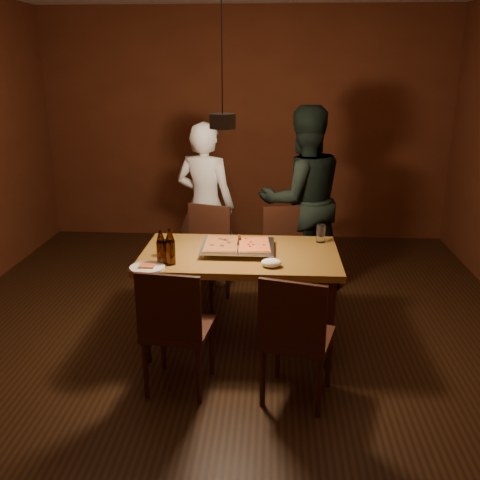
# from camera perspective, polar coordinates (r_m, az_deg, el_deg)

# --- Properties ---
(room_shell) EXTENTS (6.00, 6.00, 6.00)m
(room_shell) POSITION_cam_1_polar(r_m,az_deg,el_deg) (3.77, -1.83, 7.25)
(room_shell) COLOR #331D0D
(room_shell) RESTS_ON ground
(dining_table) EXTENTS (1.50, 0.90, 0.75)m
(dining_table) POSITION_cam_1_polar(r_m,az_deg,el_deg) (4.11, 0.00, -2.31)
(dining_table) COLOR #9B6727
(dining_table) RESTS_ON floor
(chair_far_left) EXTENTS (0.53, 0.53, 0.49)m
(chair_far_left) POSITION_cam_1_polar(r_m,az_deg,el_deg) (4.92, -3.75, -0.58)
(chair_far_left) COLOR #38190F
(chair_far_left) RESTS_ON floor
(chair_far_right) EXTENTS (0.51, 0.51, 0.49)m
(chair_far_right) POSITION_cam_1_polar(r_m,az_deg,el_deg) (4.89, 5.11, -0.74)
(chair_far_right) COLOR #38190F
(chair_far_right) RESTS_ON floor
(chair_near_left) EXTENTS (0.47, 0.47, 0.49)m
(chair_near_left) POSITION_cam_1_polar(r_m,az_deg,el_deg) (3.53, -7.02, -8.49)
(chair_near_left) COLOR #38190F
(chair_near_left) RESTS_ON floor
(chair_near_right) EXTENTS (0.52, 0.52, 0.49)m
(chair_near_right) POSITION_cam_1_polar(r_m,az_deg,el_deg) (3.41, 5.90, -9.42)
(chair_near_right) COLOR #38190F
(chair_near_right) RESTS_ON floor
(pizza_tray) EXTENTS (0.59, 0.50, 0.05)m
(pizza_tray) POSITION_cam_1_polar(r_m,az_deg,el_deg) (4.10, -0.23, -0.89)
(pizza_tray) COLOR silver
(pizza_tray) RESTS_ON dining_table
(pizza_meat) EXTENTS (0.25, 0.40, 0.02)m
(pizza_meat) POSITION_cam_1_polar(r_m,az_deg,el_deg) (4.10, -1.95, -0.40)
(pizza_meat) COLOR maroon
(pizza_meat) RESTS_ON pizza_tray
(pizza_cheese) EXTENTS (0.26, 0.39, 0.02)m
(pizza_cheese) POSITION_cam_1_polar(r_m,az_deg,el_deg) (4.08, 1.50, -0.49)
(pizza_cheese) COLOR gold
(pizza_cheese) RESTS_ON pizza_tray
(spatula) EXTENTS (0.11, 0.25, 0.04)m
(spatula) POSITION_cam_1_polar(r_m,az_deg,el_deg) (4.10, -0.03, -0.32)
(spatula) COLOR silver
(spatula) RESTS_ON pizza_tray
(beer_bottle_a) EXTENTS (0.07, 0.07, 0.25)m
(beer_bottle_a) POSITION_cam_1_polar(r_m,az_deg,el_deg) (3.86, -8.43, -0.73)
(beer_bottle_a) COLOR black
(beer_bottle_a) RESTS_ON dining_table
(beer_bottle_b) EXTENTS (0.07, 0.07, 0.27)m
(beer_bottle_b) POSITION_cam_1_polar(r_m,az_deg,el_deg) (3.83, -7.45, -0.70)
(beer_bottle_b) COLOR black
(beer_bottle_b) RESTS_ON dining_table
(water_glass_left) EXTENTS (0.08, 0.08, 0.12)m
(water_glass_left) POSITION_cam_1_polar(r_m,az_deg,el_deg) (4.03, -7.93, -0.87)
(water_glass_left) COLOR silver
(water_glass_left) RESTS_ON dining_table
(water_glass_right) EXTENTS (0.07, 0.07, 0.15)m
(water_glass_right) POSITION_cam_1_polar(r_m,az_deg,el_deg) (4.35, 8.61, 0.69)
(water_glass_right) COLOR silver
(water_glass_right) RESTS_ON dining_table
(plate_slice) EXTENTS (0.25, 0.25, 0.03)m
(plate_slice) POSITION_cam_1_polar(r_m,az_deg,el_deg) (3.81, -9.87, -2.89)
(plate_slice) COLOR white
(plate_slice) RESTS_ON dining_table
(napkin) EXTENTS (0.15, 0.11, 0.06)m
(napkin) POSITION_cam_1_polar(r_m,az_deg,el_deg) (3.79, 3.37, -2.44)
(napkin) COLOR white
(napkin) RESTS_ON dining_table
(diner_white) EXTENTS (0.68, 0.54, 1.62)m
(diner_white) POSITION_cam_1_polar(r_m,az_deg,el_deg) (5.26, -3.71, 3.72)
(diner_white) COLOR silver
(diner_white) RESTS_ON floor
(diner_dark) EXTENTS (1.04, 0.92, 1.78)m
(diner_dark) POSITION_cam_1_polar(r_m,az_deg,el_deg) (5.15, 6.69, 4.24)
(diner_dark) COLOR black
(diner_dark) RESTS_ON floor
(pendant_lamp) EXTENTS (0.18, 0.18, 1.10)m
(pendant_lamp) POSITION_cam_1_polar(r_m,az_deg,el_deg) (3.72, -1.88, 12.72)
(pendant_lamp) COLOR black
(pendant_lamp) RESTS_ON ceiling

